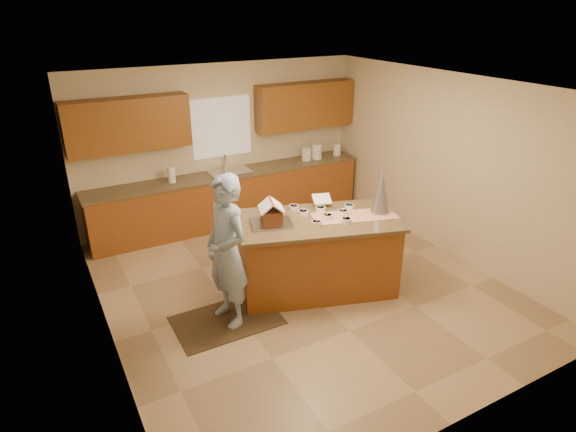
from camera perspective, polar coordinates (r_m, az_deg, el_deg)
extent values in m
plane|color=tan|center=(6.78, 1.57, -8.19)|extent=(5.50, 5.50, 0.00)
plane|color=silver|center=(5.83, 1.87, 14.97)|extent=(5.50, 5.50, 0.00)
plane|color=beige|center=(8.54, -7.76, 8.33)|extent=(5.50, 5.50, 0.00)
plane|color=beige|center=(4.30, 20.85, -9.35)|extent=(5.50, 5.50, 0.00)
plane|color=beige|center=(5.45, -21.60, -2.26)|extent=(5.50, 5.50, 0.00)
plane|color=beige|center=(7.69, 18.08, 5.63)|extent=(5.50, 5.50, 0.00)
plane|color=gray|center=(4.79, -19.71, -7.01)|extent=(0.00, 2.50, 2.50)
cube|color=white|center=(8.44, -7.80, 10.25)|extent=(1.05, 0.03, 1.00)
cube|color=brown|center=(8.57, -6.69, 2.00)|extent=(4.80, 0.60, 0.88)
cube|color=brown|center=(8.41, -6.84, 4.91)|extent=(4.85, 0.63, 0.04)
cube|color=brown|center=(7.84, -18.23, 10.13)|extent=(1.85, 0.35, 0.80)
cube|color=brown|center=(8.92, 2.00, 12.81)|extent=(1.85, 0.35, 0.80)
cube|color=silver|center=(8.41, -6.83, 4.85)|extent=(0.70, 0.45, 0.12)
cylinder|color=silver|center=(8.52, -7.36, 6.27)|extent=(0.03, 0.03, 0.28)
cube|color=brown|center=(6.53, 3.36, -4.64)|extent=(2.21, 1.56, 0.98)
cube|color=brown|center=(6.30, 3.47, -0.55)|extent=(2.32, 1.67, 0.04)
cube|color=red|center=(6.43, 7.80, 0.02)|extent=(1.18, 0.72, 0.01)
cube|color=silver|center=(6.12, -1.93, -0.91)|extent=(0.60, 0.51, 0.03)
cube|color=white|center=(6.67, 3.98, 1.98)|extent=(0.29, 0.26, 0.10)
cone|color=silver|center=(6.49, 10.86, 2.91)|extent=(0.31, 0.31, 0.61)
cube|color=black|center=(6.16, -7.16, -12.02)|extent=(1.26, 0.82, 0.01)
imported|color=#91ADCE|center=(5.68, -7.17, -4.18)|extent=(0.56, 0.75, 1.86)
cylinder|color=white|center=(9.01, 2.16, 7.29)|extent=(0.18, 0.18, 0.24)
cylinder|color=white|center=(9.12, 3.36, 7.61)|extent=(0.20, 0.20, 0.29)
cylinder|color=white|center=(9.37, 5.75, 7.76)|extent=(0.15, 0.15, 0.22)
cylinder|color=white|center=(8.06, -13.48, 4.73)|extent=(0.12, 0.12, 0.26)
cube|color=brown|center=(6.08, -1.95, -0.03)|extent=(0.31, 0.33, 0.18)
cube|color=white|center=(6.01, -2.64, 1.23)|extent=(0.25, 0.35, 0.14)
cube|color=white|center=(6.03, -1.30, 1.33)|extent=(0.25, 0.35, 0.14)
cylinder|color=red|center=(6.00, -1.98, 1.84)|extent=(0.12, 0.30, 0.02)
cylinder|color=#CC246E|center=(6.40, 1.79, 0.38)|extent=(0.13, 0.13, 0.06)
cylinder|color=pink|center=(6.10, 3.38, -0.85)|extent=(0.13, 0.13, 0.06)
cylinder|color=white|center=(6.45, 6.44, 0.43)|extent=(0.13, 0.13, 0.06)
cylinder|color=#55A826|center=(6.53, 3.83, 0.83)|extent=(0.13, 0.13, 0.06)
cylinder|color=orange|center=(6.21, 6.85, -0.52)|extent=(0.13, 0.13, 0.06)
cylinder|color=yellow|center=(6.30, 4.67, -0.07)|extent=(0.13, 0.13, 0.06)
cylinder|color=blue|center=(6.64, 7.20, 1.09)|extent=(0.13, 0.13, 0.06)
cylinder|color=#773090|center=(6.56, 0.69, 1.00)|extent=(0.13, 0.13, 0.06)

